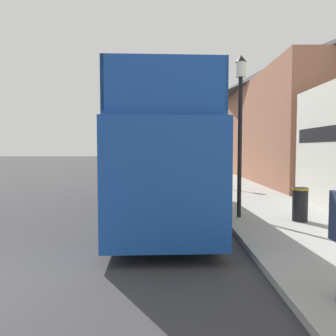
% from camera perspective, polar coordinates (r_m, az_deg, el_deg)
% --- Properties ---
extents(ground_plane, '(144.00, 144.00, 0.00)m').
position_cam_1_polar(ground_plane, '(26.19, -9.05, -1.66)').
color(ground_plane, '#333335').
extents(sidewalk, '(3.78, 108.00, 0.14)m').
position_cam_1_polar(sidewalk, '(23.17, 8.83, -2.14)').
color(sidewalk, '#999993').
rests_on(sidewalk, ground_plane).
extents(brick_terrace_rear, '(6.00, 25.67, 9.26)m').
position_cam_1_polar(brick_terrace_rear, '(29.03, 17.03, 7.87)').
color(brick_terrace_rear, '#9E664C').
rests_on(brick_terrace_rear, ground_plane).
extents(tour_bus, '(3.02, 10.77, 4.13)m').
position_cam_1_polar(tour_bus, '(11.51, -1.72, 1.35)').
color(tour_bus, '#19479E').
rests_on(tour_bus, ground_plane).
extents(parked_car_ahead_of_bus, '(1.85, 4.32, 1.50)m').
position_cam_1_polar(parked_car_ahead_of_bus, '(20.11, 1.50, -1.12)').
color(parked_car_ahead_of_bus, black).
rests_on(parked_car_ahead_of_bus, ground_plane).
extents(lamp_post_nearest, '(0.35, 0.35, 5.01)m').
position_cam_1_polar(lamp_post_nearest, '(10.51, 12.25, 10.33)').
color(lamp_post_nearest, black).
rests_on(lamp_post_nearest, sidewalk).
extents(lamp_post_second, '(0.35, 0.35, 4.30)m').
position_cam_1_polar(lamp_post_second, '(18.77, 7.17, 5.95)').
color(lamp_post_second, black).
rests_on(lamp_post_second, sidewalk).
extents(lamp_post_third, '(0.35, 0.35, 4.28)m').
position_cam_1_polar(lamp_post_third, '(27.10, 4.26, 5.15)').
color(lamp_post_third, black).
rests_on(lamp_post_third, sidewalk).
extents(litter_bin, '(0.48, 0.48, 1.00)m').
position_cam_1_polar(litter_bin, '(10.50, 21.79, -5.71)').
color(litter_bin, black).
rests_on(litter_bin, sidewalk).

